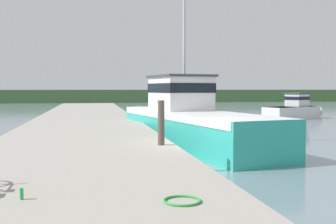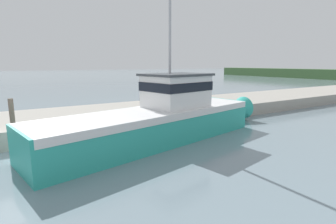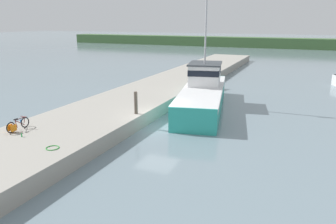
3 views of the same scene
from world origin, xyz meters
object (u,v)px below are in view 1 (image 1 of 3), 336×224
(mooring_post, at_px, (161,123))
(water_bottle_on_curb, at_px, (22,194))
(boat_white_moored, at_px, (294,110))
(fishing_boat_main, at_px, (187,119))

(mooring_post, xyz_separation_m, water_bottle_on_curb, (-3.40, -6.27, -0.64))
(boat_white_moored, distance_m, water_bottle_on_curb, 34.48)
(boat_white_moored, height_order, water_bottle_on_curb, boat_white_moored)
(fishing_boat_main, xyz_separation_m, mooring_post, (-2.46, -6.87, 0.41))
(fishing_boat_main, relative_size, boat_white_moored, 2.11)
(boat_white_moored, distance_m, mooring_post, 27.41)
(fishing_boat_main, relative_size, mooring_post, 10.17)
(water_bottle_on_curb, bearing_deg, fishing_boat_main, 65.99)
(fishing_boat_main, bearing_deg, boat_white_moored, 36.79)
(boat_white_moored, bearing_deg, mooring_post, -63.10)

